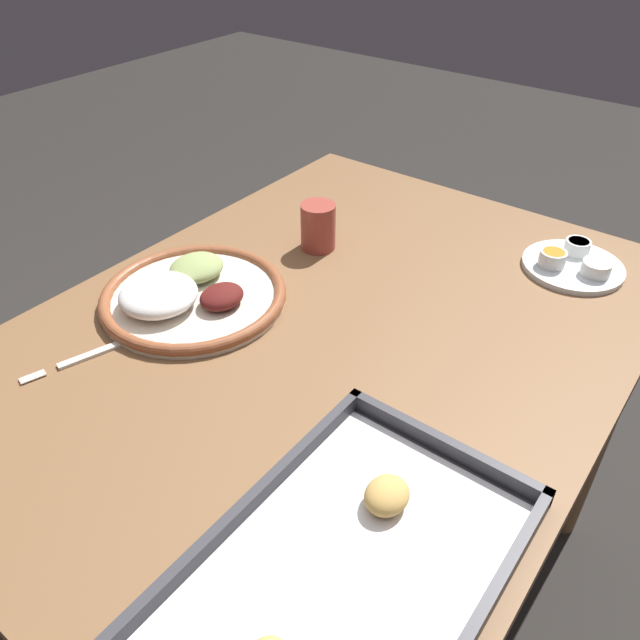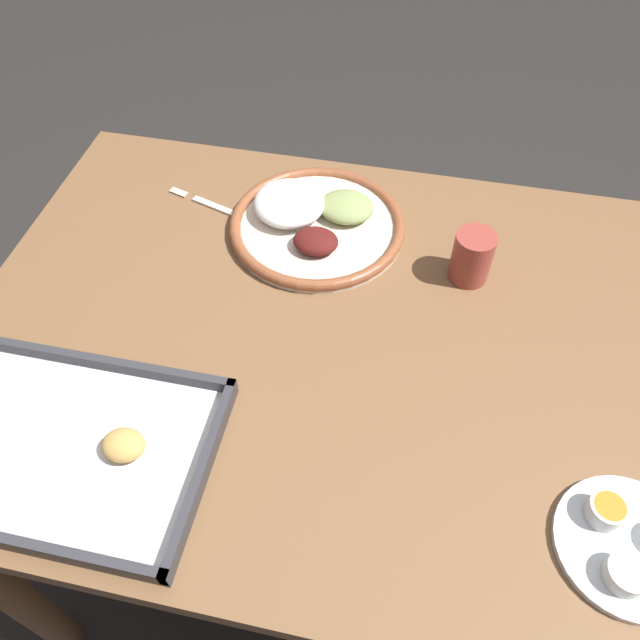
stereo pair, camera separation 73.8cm
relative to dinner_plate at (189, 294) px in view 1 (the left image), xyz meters
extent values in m
plane|color=#282623|center=(-0.08, 0.22, -0.79)|extent=(8.00, 8.00, 0.00)
cube|color=brown|center=(-0.08, 0.22, -0.03)|extent=(1.13, 0.83, 0.03)
cylinder|color=brown|center=(-0.60, -0.14, -0.42)|extent=(0.06, 0.06, 0.75)
cylinder|color=brown|center=(-0.60, 0.59, -0.42)|extent=(0.06, 0.06, 0.75)
cylinder|color=beige|center=(-0.01, 0.00, -0.01)|extent=(0.30, 0.30, 0.01)
torus|color=brown|center=(-0.01, 0.00, 0.00)|extent=(0.30, 0.30, 0.02)
ellipsoid|color=white|center=(0.05, -0.02, 0.02)|extent=(0.12, 0.12, 0.04)
ellipsoid|color=#511614|center=(-0.02, 0.06, 0.01)|extent=(0.08, 0.06, 0.03)
ellipsoid|color=#8C9E5B|center=(-0.05, -0.03, 0.01)|extent=(0.10, 0.09, 0.03)
cube|color=silver|center=(0.16, -0.01, -0.01)|extent=(0.14, 0.05, 0.00)
cylinder|color=silver|center=(0.26, -0.04, -0.01)|extent=(0.03, 0.01, 0.00)
cylinder|color=silver|center=(0.26, -0.04, -0.01)|extent=(0.03, 0.01, 0.00)
cylinder|color=silver|center=(0.26, -0.04, -0.01)|extent=(0.03, 0.01, 0.00)
cylinder|color=silver|center=(0.27, -0.03, -0.01)|extent=(0.03, 0.01, 0.00)
cylinder|color=silver|center=(-0.48, 0.47, -0.01)|extent=(0.17, 0.17, 0.01)
cylinder|color=silver|center=(-0.45, 0.44, 0.01)|extent=(0.05, 0.05, 0.03)
cylinder|color=#C67F23|center=(-0.45, 0.44, 0.02)|extent=(0.04, 0.04, 0.01)
cylinder|color=silver|center=(-0.47, 0.51, 0.01)|extent=(0.05, 0.05, 0.02)
cylinder|color=#B22819|center=(-0.47, 0.51, 0.02)|extent=(0.04, 0.04, 0.01)
cylinder|color=silver|center=(-0.52, 0.46, 0.01)|extent=(0.04, 0.04, 0.02)
cylinder|color=#51992D|center=(-0.52, 0.46, 0.02)|extent=(0.04, 0.04, 0.01)
cube|color=#333338|center=(0.25, 0.48, -0.01)|extent=(0.44, 0.27, 0.01)
cube|color=silver|center=(0.25, 0.48, -0.01)|extent=(0.40, 0.25, 0.00)
cube|color=#333338|center=(0.25, 0.36, 0.00)|extent=(0.44, 0.01, 0.02)
cube|color=#333338|center=(0.04, 0.48, 0.00)|extent=(0.01, 0.27, 0.02)
ellipsoid|color=tan|center=(0.15, 0.47, 0.01)|extent=(0.06, 0.05, 0.03)
cylinder|color=#993D33|center=(-0.27, 0.06, 0.03)|extent=(0.06, 0.06, 0.09)
camera|label=1|loc=(0.54, 0.68, 0.58)|focal=35.00mm
camera|label=2|loc=(-0.18, 0.79, 0.73)|focal=35.00mm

